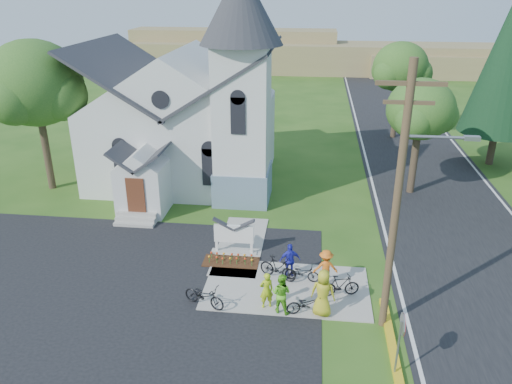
# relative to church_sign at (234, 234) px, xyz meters

# --- Properties ---
(ground) EXTENTS (120.00, 120.00, 0.00)m
(ground) POSITION_rel_church_sign_xyz_m (1.20, -3.20, -1.03)
(ground) COLOR #2B5317
(ground) RESTS_ON ground
(parking_lot) EXTENTS (20.00, 16.00, 0.02)m
(parking_lot) POSITION_rel_church_sign_xyz_m (-5.80, -5.20, -1.02)
(parking_lot) COLOR black
(parking_lot) RESTS_ON ground
(road) EXTENTS (8.00, 90.00, 0.02)m
(road) POSITION_rel_church_sign_xyz_m (11.20, 11.80, -1.02)
(road) COLOR black
(road) RESTS_ON ground
(sidewalk) EXTENTS (7.00, 4.00, 0.05)m
(sidewalk) POSITION_rel_church_sign_xyz_m (2.70, -2.70, -1.00)
(sidewalk) COLOR #ABA49A
(sidewalk) RESTS_ON ground
(church) EXTENTS (12.35, 12.00, 13.00)m
(church) POSITION_rel_church_sign_xyz_m (-4.28, 9.28, 4.22)
(church) COLOR silver
(church) RESTS_ON ground
(church_sign) EXTENTS (2.20, 0.40, 1.70)m
(church_sign) POSITION_rel_church_sign_xyz_m (0.00, 0.00, 0.00)
(church_sign) COLOR #ABA49A
(church_sign) RESTS_ON ground
(flower_bed) EXTENTS (2.60, 1.10, 0.07)m
(flower_bed) POSITION_rel_church_sign_xyz_m (0.00, -0.90, -0.99)
(flower_bed) COLOR #3C2310
(flower_bed) RESTS_ON ground
(utility_pole) EXTENTS (3.45, 0.28, 10.00)m
(utility_pole) POSITION_rel_church_sign_xyz_m (6.56, -4.70, 4.38)
(utility_pole) COLOR #4D3526
(utility_pole) RESTS_ON ground
(stop_sign) EXTENTS (0.11, 0.76, 2.48)m
(stop_sign) POSITION_rel_church_sign_xyz_m (6.63, -7.40, 0.75)
(stop_sign) COLOR gray
(stop_sign) RESTS_ON ground
(tree_lot_corner) EXTENTS (5.60, 5.60, 9.15)m
(tree_lot_corner) POSITION_rel_church_sign_xyz_m (-12.80, 6.80, 5.58)
(tree_lot_corner) COLOR #37271E
(tree_lot_corner) RESTS_ON ground
(tree_road_near) EXTENTS (4.00, 4.00, 7.05)m
(tree_road_near) POSITION_rel_church_sign_xyz_m (9.70, 8.80, 4.18)
(tree_road_near) COLOR #37271E
(tree_road_near) RESTS_ON ground
(tree_road_mid) EXTENTS (4.40, 4.40, 7.80)m
(tree_road_mid) POSITION_rel_church_sign_xyz_m (10.20, 20.80, 4.75)
(tree_road_mid) COLOR #37271E
(tree_road_mid) RESTS_ON ground
(conifer) EXTENTS (5.20, 5.20, 12.40)m
(conifer) POSITION_rel_church_sign_xyz_m (16.20, 14.80, 6.36)
(conifer) COLOR #37271E
(conifer) RESTS_ON ground
(distant_hills) EXTENTS (61.00, 10.00, 5.60)m
(distant_hills) POSITION_rel_church_sign_xyz_m (4.56, 53.13, 1.15)
(distant_hills) COLOR olive
(distant_hills) RESTS_ON ground
(cyclist_0) EXTENTS (0.67, 0.56, 1.56)m
(cyclist_0) POSITION_rel_church_sign_xyz_m (1.98, -4.16, -0.20)
(cyclist_0) COLOR #ABC917
(cyclist_0) RESTS_ON sidewalk
(bike_0) EXTENTS (1.95, 1.27, 0.97)m
(bike_0) POSITION_rel_church_sign_xyz_m (-0.50, -4.40, -0.49)
(bike_0) COLOR black
(bike_0) RESTS_ON sidewalk
(cyclist_1) EXTENTS (0.97, 0.85, 1.68)m
(cyclist_1) POSITION_rel_church_sign_xyz_m (2.58, -4.40, -0.13)
(cyclist_1) COLOR #5DBC23
(cyclist_1) RESTS_ON sidewalk
(bike_1) EXTENTS (1.82, 1.17, 1.06)m
(bike_1) POSITION_rel_church_sign_xyz_m (2.27, -2.04, -0.45)
(bike_1) COLOR black
(bike_1) RESTS_ON sidewalk
(cyclist_2) EXTENTS (0.99, 0.59, 1.58)m
(cyclist_2) POSITION_rel_church_sign_xyz_m (2.78, -1.78, -0.18)
(cyclist_2) COLOR #2528BB
(cyclist_2) RESTS_ON sidewalk
(bike_2) EXTENTS (1.56, 0.68, 0.80)m
(bike_2) POSITION_rel_church_sign_xyz_m (3.33, -2.09, -0.58)
(bike_2) COLOR black
(bike_2) RESTS_ON sidewalk
(cyclist_3) EXTENTS (1.13, 0.74, 1.64)m
(cyclist_3) POSITION_rel_church_sign_xyz_m (4.33, -2.24, -0.16)
(cyclist_3) COLOR orange
(cyclist_3) RESTS_ON sidewalk
(bike_3) EXTENTS (1.67, 0.82, 0.97)m
(bike_3) POSITION_rel_church_sign_xyz_m (4.95, -3.03, -0.49)
(bike_3) COLOR black
(bike_3) RESTS_ON sidewalk
(cyclist_4) EXTENTS (1.07, 0.80, 1.97)m
(cyclist_4) POSITION_rel_church_sign_xyz_m (4.20, -4.40, 0.01)
(cyclist_4) COLOR gold
(cyclist_4) RESTS_ON sidewalk
(bike_4) EXTENTS (1.72, 0.91, 0.86)m
(bike_4) POSITION_rel_church_sign_xyz_m (3.61, -4.40, -0.55)
(bike_4) COLOR black
(bike_4) RESTS_ON sidewalk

